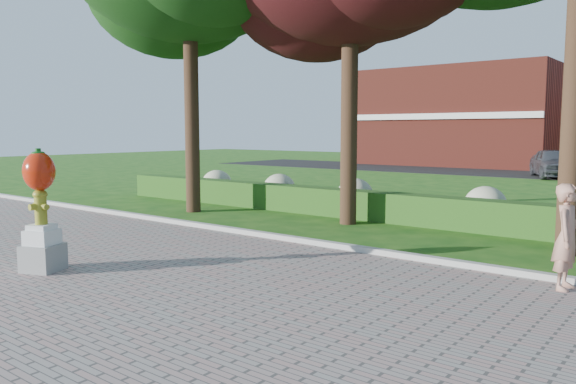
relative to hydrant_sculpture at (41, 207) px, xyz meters
The scene contains 9 objects.
ground 4.03m from the hydrant_sculpture, 27.97° to the left, with size 100.00×100.00×0.00m, color #194D13.
walkway 4.21m from the hydrant_sculpture, 32.78° to the right, with size 40.00×14.00×0.04m, color gray.
curb 5.99m from the hydrant_sculpture, 54.70° to the left, with size 40.00×0.18×0.15m, color #ADADA5.
lawn_hedge 9.47m from the hydrant_sculpture, 68.87° to the left, with size 24.00×0.70×0.80m, color #204C15.
hydrangea_row 10.60m from the hydrant_sculpture, 67.94° to the left, with size 20.10×1.10×0.99m.
building_left 36.48m from the hydrant_sculpture, 100.44° to the left, with size 14.00×8.00×7.00m, color maroon.
hydrant_sculpture is the anchor object (origin of this frame).
woman 8.69m from the hydrant_sculpture, 30.49° to the left, with size 0.60×0.39×1.65m, color tan.
parked_car 27.47m from the hydrant_sculpture, 85.75° to the left, with size 1.84×4.59×1.56m, color #42444A.
Camera 1 is at (5.95, -6.76, 2.48)m, focal length 35.00 mm.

